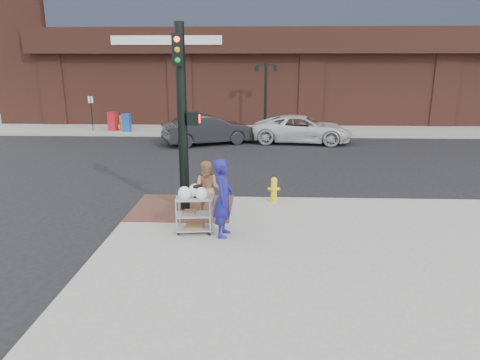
{
  "coord_description": "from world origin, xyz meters",
  "views": [
    {
      "loc": [
        1.5,
        -10.58,
        4.11
      ],
      "look_at": [
        1.08,
        -0.07,
        1.25
      ],
      "focal_mm": 32.0,
      "sensor_mm": 36.0,
      "label": 1
    }
  ],
  "objects_px": {
    "woman_blue": "(223,198)",
    "minivan_white": "(302,129)",
    "pedestrian_tan": "(208,190)",
    "sedan_dark": "(208,130)",
    "traffic_signal_pole": "(183,114)",
    "utility_cart": "(194,211)",
    "fire_hydrant": "(274,189)",
    "lamp_post": "(266,89)"
  },
  "relations": [
    {
      "from": "lamp_post",
      "to": "traffic_signal_pole",
      "type": "bearing_deg",
      "value": -99.24
    },
    {
      "from": "pedestrian_tan",
      "to": "fire_hydrant",
      "type": "distance_m",
      "value": 2.29
    },
    {
      "from": "minivan_white",
      "to": "utility_cart",
      "type": "bearing_deg",
      "value": 170.5
    },
    {
      "from": "pedestrian_tan",
      "to": "utility_cart",
      "type": "height_order",
      "value": "pedestrian_tan"
    },
    {
      "from": "minivan_white",
      "to": "fire_hydrant",
      "type": "xyz_separation_m",
      "value": [
        -1.9,
        -10.83,
        -0.2
      ]
    },
    {
      "from": "sedan_dark",
      "to": "minivan_white",
      "type": "distance_m",
      "value": 5.03
    },
    {
      "from": "lamp_post",
      "to": "pedestrian_tan",
      "type": "distance_m",
      "value": 16.01
    },
    {
      "from": "traffic_signal_pole",
      "to": "pedestrian_tan",
      "type": "bearing_deg",
      "value": -40.02
    },
    {
      "from": "traffic_signal_pole",
      "to": "sedan_dark",
      "type": "bearing_deg",
      "value": 93.11
    },
    {
      "from": "minivan_white",
      "to": "lamp_post",
      "type": "bearing_deg",
      "value": 34.8
    },
    {
      "from": "sedan_dark",
      "to": "fire_hydrant",
      "type": "relative_size",
      "value": 6.25
    },
    {
      "from": "fire_hydrant",
      "to": "sedan_dark",
      "type": "bearing_deg",
      "value": 106.91
    },
    {
      "from": "traffic_signal_pole",
      "to": "sedan_dark",
      "type": "xyz_separation_m",
      "value": [
        -0.59,
        10.94,
        -2.05
      ]
    },
    {
      "from": "lamp_post",
      "to": "minivan_white",
      "type": "distance_m",
      "value": 4.51
    },
    {
      "from": "pedestrian_tan",
      "to": "utility_cart",
      "type": "relative_size",
      "value": 1.28
    },
    {
      "from": "lamp_post",
      "to": "sedan_dark",
      "type": "distance_m",
      "value": 5.59
    },
    {
      "from": "fire_hydrant",
      "to": "traffic_signal_pole",
      "type": "bearing_deg",
      "value": -162.74
    },
    {
      "from": "traffic_signal_pole",
      "to": "lamp_post",
      "type": "bearing_deg",
      "value": 80.76
    },
    {
      "from": "woman_blue",
      "to": "pedestrian_tan",
      "type": "distance_m",
      "value": 1.37
    },
    {
      "from": "lamp_post",
      "to": "traffic_signal_pole",
      "type": "height_order",
      "value": "traffic_signal_pole"
    },
    {
      "from": "sedan_dark",
      "to": "minivan_white",
      "type": "relative_size",
      "value": 0.9
    },
    {
      "from": "traffic_signal_pole",
      "to": "utility_cart",
      "type": "relative_size",
      "value": 4.19
    },
    {
      "from": "lamp_post",
      "to": "pedestrian_tan",
      "type": "bearing_deg",
      "value": -96.41
    },
    {
      "from": "minivan_white",
      "to": "fire_hydrant",
      "type": "relative_size",
      "value": 6.97
    },
    {
      "from": "utility_cart",
      "to": "minivan_white",
      "type": "bearing_deg",
      "value": 73.65
    },
    {
      "from": "woman_blue",
      "to": "minivan_white",
      "type": "relative_size",
      "value": 0.36
    },
    {
      "from": "traffic_signal_pole",
      "to": "pedestrian_tan",
      "type": "height_order",
      "value": "traffic_signal_pole"
    },
    {
      "from": "pedestrian_tan",
      "to": "woman_blue",
      "type": "bearing_deg",
      "value": -61.37
    },
    {
      "from": "sedan_dark",
      "to": "traffic_signal_pole",
      "type": "bearing_deg",
      "value": 159.3
    },
    {
      "from": "sedan_dark",
      "to": "utility_cart",
      "type": "relative_size",
      "value": 3.95
    },
    {
      "from": "sedan_dark",
      "to": "fire_hydrant",
      "type": "bearing_deg",
      "value": 173.1
    },
    {
      "from": "sedan_dark",
      "to": "utility_cart",
      "type": "xyz_separation_m",
      "value": [
        1.09,
        -12.64,
        -0.09
      ]
    },
    {
      "from": "lamp_post",
      "to": "utility_cart",
      "type": "xyz_separation_m",
      "value": [
        -1.98,
        -16.92,
        -1.93
      ]
    },
    {
      "from": "woman_blue",
      "to": "minivan_white",
      "type": "height_order",
      "value": "woman_blue"
    },
    {
      "from": "pedestrian_tan",
      "to": "fire_hydrant",
      "type": "bearing_deg",
      "value": 43.84
    },
    {
      "from": "woman_blue",
      "to": "fire_hydrant",
      "type": "bearing_deg",
      "value": -18.85
    },
    {
      "from": "traffic_signal_pole",
      "to": "sedan_dark",
      "type": "height_order",
      "value": "traffic_signal_pole"
    },
    {
      "from": "woman_blue",
      "to": "fire_hydrant",
      "type": "distance_m",
      "value": 2.97
    },
    {
      "from": "woman_blue",
      "to": "fire_hydrant",
      "type": "relative_size",
      "value": 2.48
    },
    {
      "from": "utility_cart",
      "to": "fire_hydrant",
      "type": "height_order",
      "value": "utility_cart"
    },
    {
      "from": "lamp_post",
      "to": "minivan_white",
      "type": "height_order",
      "value": "lamp_post"
    },
    {
      "from": "woman_blue",
      "to": "pedestrian_tan",
      "type": "relative_size",
      "value": 1.23
    }
  ]
}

